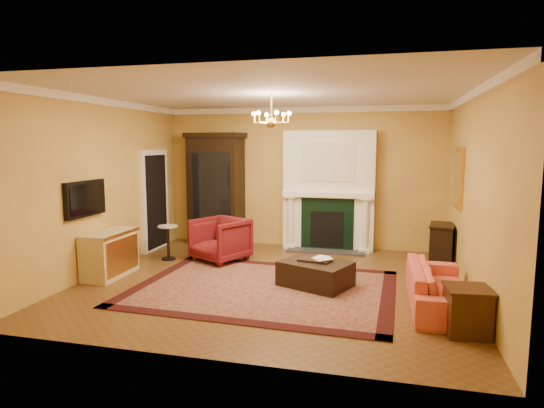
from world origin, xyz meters
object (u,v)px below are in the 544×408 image
(pedestal_table, at_px, (168,240))
(coral_sofa, at_px, (439,280))
(commode, at_px, (110,254))
(console_table, at_px, (441,246))
(leather_ottoman, at_px, (316,274))
(wingback_armchair, at_px, (220,238))
(end_table, at_px, (467,312))
(china_cabinet, at_px, (216,191))

(pedestal_table, bearing_deg, coral_sofa, -16.89)
(commode, bearing_deg, console_table, 20.50)
(pedestal_table, distance_m, leather_ottoman, 3.17)
(wingback_armchair, height_order, end_table, wingback_armchair)
(china_cabinet, xyz_separation_m, end_table, (4.61, -3.92, -0.91))
(wingback_armchair, xyz_separation_m, end_table, (3.99, -2.50, -0.18))
(wingback_armchair, height_order, leather_ottoman, wingback_armchair)
(wingback_armchair, height_order, pedestal_table, wingback_armchair)
(leather_ottoman, bearing_deg, end_table, -11.65)
(wingback_armchair, bearing_deg, console_table, 36.39)
(china_cabinet, distance_m, commode, 3.05)
(end_table, bearing_deg, commode, 168.62)
(wingback_armchair, relative_size, end_table, 1.68)
(commode, distance_m, coral_sofa, 5.24)
(china_cabinet, distance_m, console_table, 4.80)
(wingback_armchair, xyz_separation_m, console_table, (4.05, 0.64, -0.08))
(pedestal_table, height_order, coral_sofa, coral_sofa)
(china_cabinet, height_order, commode, china_cabinet)
(coral_sofa, relative_size, console_table, 2.61)
(coral_sofa, height_order, console_table, coral_sofa)
(leather_ottoman, bearing_deg, console_table, 63.63)
(wingback_armchair, relative_size, pedestal_table, 1.36)
(wingback_armchair, xyz_separation_m, coral_sofa, (3.77, -1.61, -0.07))
(coral_sofa, distance_m, end_table, 0.93)
(console_table, bearing_deg, pedestal_table, -162.66)
(wingback_armchair, relative_size, commode, 0.89)
(end_table, bearing_deg, leather_ottoman, 145.44)
(commode, xyz_separation_m, coral_sofa, (5.23, -0.20, -0.00))
(console_table, height_order, leather_ottoman, console_table)
(end_table, height_order, console_table, console_table)
(china_cabinet, relative_size, wingback_armchair, 2.59)
(wingback_armchair, height_order, console_table, wingback_armchair)
(coral_sofa, height_order, end_table, coral_sofa)
(commode, bearing_deg, pedestal_table, 70.44)
(pedestal_table, distance_m, end_table, 5.53)
(coral_sofa, xyz_separation_m, leather_ottoman, (-1.77, 0.48, -0.17))
(leather_ottoman, bearing_deg, china_cabinet, 158.69)
(china_cabinet, relative_size, leather_ottoman, 2.30)
(commode, bearing_deg, coral_sofa, -2.05)
(pedestal_table, relative_size, coral_sofa, 0.34)
(china_cabinet, bearing_deg, wingback_armchair, -59.66)
(china_cabinet, height_order, leather_ottoman, china_cabinet)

